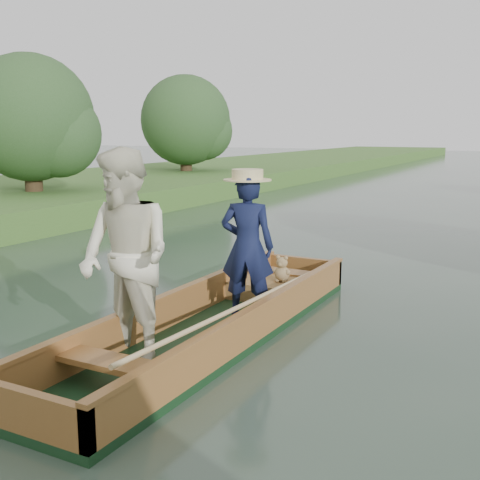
% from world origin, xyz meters
% --- Properties ---
extents(ground, '(120.00, 120.00, 0.00)m').
position_xyz_m(ground, '(0.00, 0.00, 0.00)').
color(ground, '#283D30').
rests_on(ground, ground).
extents(trees_far, '(22.78, 15.05, 4.57)m').
position_xyz_m(trees_far, '(0.97, 8.84, 2.45)').
color(trees_far, '#47331E').
rests_on(trees_far, ground).
extents(punt, '(1.35, 5.00, 2.01)m').
position_xyz_m(punt, '(-0.11, -0.34, 0.70)').
color(punt, black).
rests_on(punt, ground).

